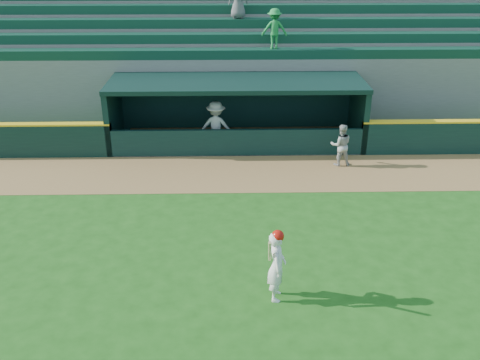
% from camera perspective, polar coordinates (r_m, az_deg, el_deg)
% --- Properties ---
extents(ground, '(120.00, 120.00, 0.00)m').
position_cam_1_polar(ground, '(13.72, 0.14, -7.77)').
color(ground, '#1B4D13').
rests_on(ground, ground).
extents(warning_track, '(40.00, 3.00, 0.01)m').
position_cam_1_polar(warning_track, '(18.03, -0.22, 0.72)').
color(warning_track, olive).
rests_on(warning_track, ground).
extents(dugout_player_front, '(0.72, 0.57, 1.48)m').
position_cam_1_polar(dugout_player_front, '(18.75, 10.71, 3.69)').
color(dugout_player_front, '#9C9D98').
rests_on(dugout_player_front, ground).
extents(dugout_player_inside, '(1.27, 0.82, 1.86)m').
position_cam_1_polar(dugout_player_inside, '(19.69, -2.56, 5.75)').
color(dugout_player_inside, '#A7A7A1').
rests_on(dugout_player_inside, ground).
extents(dugout, '(9.40, 2.80, 2.46)m').
position_cam_1_polar(dugout, '(20.45, -0.39, 7.78)').
color(dugout, slate).
rests_on(dugout, ground).
extents(stands, '(34.50, 6.25, 7.50)m').
position_cam_1_polar(stands, '(24.62, -0.53, 13.29)').
color(stands, slate).
rests_on(stands, ground).
extents(batter_at_plate, '(0.47, 0.80, 1.73)m').
position_cam_1_polar(batter_at_plate, '(11.76, 3.94, -8.99)').
color(batter_at_plate, silver).
rests_on(batter_at_plate, ground).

